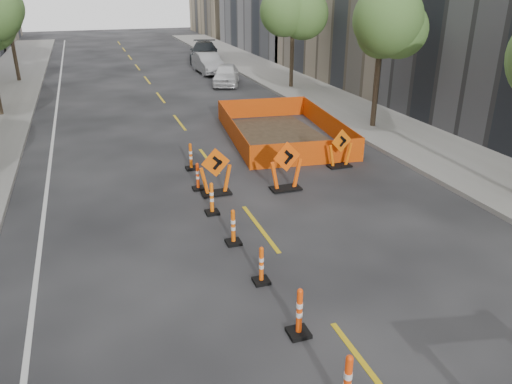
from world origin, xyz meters
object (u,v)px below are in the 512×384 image
object	(u,v)px
channelizer_4	(233,227)
channelizer_6	(198,176)
channelizer_2	(299,312)
parked_car_mid	(208,63)
channelizer_1	(347,384)
channelizer_5	(212,198)
chevron_sign_center	(286,166)
chevron_sign_right	(340,148)
channelizer_7	(191,156)
channelizer_3	(261,265)
parked_car_far	(204,52)
parked_car_near	(226,74)
chevron_sign_left	(216,171)

from	to	relation	value
channelizer_4	channelizer_6	distance (m)	3.95
channelizer_2	parked_car_mid	distance (m)	30.52
channelizer_1	parked_car_mid	size ratio (longest dim) A/B	0.25
channelizer_5	chevron_sign_center	size ratio (longest dim) A/B	0.59
channelizer_4	chevron_sign_center	distance (m)	4.03
channelizer_5	chevron_sign_center	world-z (taller)	chevron_sign_center
channelizer_5	chevron_sign_right	size ratio (longest dim) A/B	0.68
channelizer_4	channelizer_7	world-z (taller)	channelizer_7
parked_car_mid	channelizer_2	bearing A→B (deg)	-101.98
channelizer_1	channelizer_2	size ratio (longest dim) A/B	1.05
channelizer_3	parked_car_far	distance (m)	34.34
channelizer_7	chevron_sign_right	world-z (taller)	chevron_sign_right
chevron_sign_center	channelizer_3	bearing A→B (deg)	-128.41
channelizer_1	channelizer_5	size ratio (longest dim) A/B	1.13
channelizer_3	parked_car_near	distance (m)	23.86
channelizer_3	parked_car_mid	bearing A→B (deg)	78.63
channelizer_3	chevron_sign_right	bearing A→B (deg)	50.08
channelizer_5	parked_car_far	world-z (taller)	parked_car_far
channelizer_1	chevron_sign_center	world-z (taller)	chevron_sign_center
channelizer_5	channelizer_4	bearing A→B (deg)	-87.77
channelizer_2	channelizer_7	world-z (taller)	channelizer_2
channelizer_3	channelizer_5	xyz separation A→B (m)	(-0.16, 3.95, 0.03)
channelizer_3	parked_car_far	world-z (taller)	parked_car_far
chevron_sign_center	channelizer_1	bearing A→B (deg)	-116.74
channelizer_6	parked_car_near	bearing A→B (deg)	71.39
channelizer_2	channelizer_5	bearing A→B (deg)	92.33
channelizer_7	channelizer_2	bearing A→B (deg)	-89.79
chevron_sign_left	channelizer_7	bearing A→B (deg)	90.71
channelizer_5	channelizer_6	xyz separation A→B (m)	(0.02, 1.97, -0.03)
channelizer_3	chevron_sign_right	xyz separation A→B (m)	(5.33, 6.37, 0.27)
channelizer_4	channelizer_7	xyz separation A→B (m)	(0.13, 5.92, 0.01)
channelizer_2	channelizer_6	distance (m)	7.90
channelizer_1	channelizer_2	world-z (taller)	channelizer_1
channelizer_7	parked_car_near	xyz separation A→B (m)	(5.62, 15.28, 0.19)
channelizer_3	channelizer_5	distance (m)	3.95
channelizer_3	channelizer_4	bearing A→B (deg)	92.46
chevron_sign_center	channelizer_7	bearing A→B (deg)	120.36
channelizer_7	parked_car_near	size ratio (longest dim) A/B	0.25
channelizer_5	channelizer_6	distance (m)	1.97
channelizer_4	channelizer_5	size ratio (longest dim) A/B	0.99
channelizer_1	chevron_sign_center	xyz separation A→B (m)	(2.56, 8.91, 0.28)
channelizer_2	channelizer_4	world-z (taller)	channelizer_2
channelizer_2	channelizer_4	xyz separation A→B (m)	(-0.16, 3.95, -0.04)
chevron_sign_right	channelizer_1	bearing A→B (deg)	-127.61
channelizer_2	channelizer_5	distance (m)	5.93
channelizer_5	parked_car_near	xyz separation A→B (m)	(5.83, 19.23, 0.19)
channelizer_2	channelizer_7	bearing A→B (deg)	90.21
channelizer_1	parked_car_mid	xyz separation A→B (m)	(5.59, 31.98, 0.18)
channelizer_7	channelizer_5	bearing A→B (deg)	-92.97
channelizer_1	channelizer_7	xyz separation A→B (m)	(-0.00, 11.85, -0.06)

